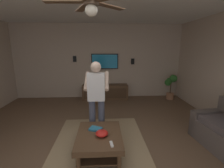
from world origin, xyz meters
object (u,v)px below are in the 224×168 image
object	(u,v)px
vase_round	(93,82)
wall_speaker_right	(75,59)
person_standing	(96,95)
coffee_table	(99,139)
wall_speaker_left	(133,61)
media_console	(105,92)
tv	(105,61)
potted_plant_tall	(170,85)
book	(96,129)
bowl	(102,133)
ceiling_fan	(91,4)
remote_white	(112,144)

from	to	relation	value
vase_round	wall_speaker_right	bearing A→B (deg)	70.48
person_standing	coffee_table	bearing A→B (deg)	-172.76
vase_round	wall_speaker_left	xyz separation A→B (m)	(0.24, -1.52, 0.74)
media_console	coffee_table	bearing A→B (deg)	-2.73
media_console	tv	size ratio (longest dim) A/B	1.69
potted_plant_tall	wall_speaker_right	size ratio (longest dim) A/B	4.23
person_standing	book	distance (m)	0.74
bowl	coffee_table	bearing A→B (deg)	37.66
person_standing	bowl	world-z (taller)	person_standing
person_standing	ceiling_fan	xyz separation A→B (m)	(-1.07, -0.00, 1.52)
book	ceiling_fan	world-z (taller)	ceiling_fan
tv	book	bearing A→B (deg)	-3.91
ceiling_fan	bowl	bearing A→B (deg)	-19.45
media_console	person_standing	xyz separation A→B (m)	(-2.55, 0.22, 0.66)
vase_round	wall_speaker_left	distance (m)	1.71
potted_plant_tall	ceiling_fan	bearing A→B (deg)	142.50
tv	remote_white	world-z (taller)	tv
coffee_table	person_standing	xyz separation A→B (m)	(0.69, 0.06, 0.64)
potted_plant_tall	vase_round	distance (m)	2.92
remote_white	wall_speaker_right	size ratio (longest dim) A/B	0.68
coffee_table	person_standing	distance (m)	0.94
person_standing	bowl	size ratio (longest dim) A/B	7.42
coffee_table	wall_speaker_left	world-z (taller)	wall_speaker_left
coffee_table	wall_speaker_right	world-z (taller)	wall_speaker_right
tv	wall_speaker_right	size ratio (longest dim) A/B	4.59
media_console	tv	bearing A→B (deg)	-180.00
bowl	wall_speaker_right	xyz separation A→B (m)	(3.56, 1.02, 1.05)
book	ceiling_fan	xyz separation A→B (m)	(-0.54, -0.01, 2.04)
bowl	wall_speaker_left	xyz separation A→B (m)	(3.56, -1.17, 0.95)
person_standing	potted_plant_tall	size ratio (longest dim) A/B	1.76
tv	bowl	xyz separation A→B (m)	(-3.54, 0.11, -0.96)
tv	book	xyz separation A→B (m)	(-3.32, 0.23, -0.99)
person_standing	vase_round	bearing A→B (deg)	7.06
wall_speaker_right	ceiling_fan	size ratio (longest dim) A/B	0.19
coffee_table	tv	distance (m)	3.66
bowl	media_console	bearing A→B (deg)	-1.84
coffee_table	vase_round	xyz separation A→B (m)	(3.25, 0.30, 0.36)
bowl	ceiling_fan	world-z (taller)	ceiling_fan
wall_speaker_right	wall_speaker_left	bearing A→B (deg)	-90.00
coffee_table	vase_round	distance (m)	3.29
person_standing	ceiling_fan	size ratio (longest dim) A/B	1.43
bowl	vase_round	xyz separation A→B (m)	(3.32, 0.34, 0.21)
coffee_table	media_console	xyz separation A→B (m)	(3.24, -0.15, -0.02)
person_standing	wall_speaker_left	bearing A→B (deg)	-22.75
coffee_table	remote_white	size ratio (longest dim) A/B	6.67
vase_round	wall_speaker_right	distance (m)	1.11
media_console	person_standing	world-z (taller)	person_standing
coffee_table	bowl	distance (m)	0.17
coffee_table	tv	xyz separation A→B (m)	(3.48, -0.15, 1.11)
book	wall_speaker_left	size ratio (longest dim) A/B	1.00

